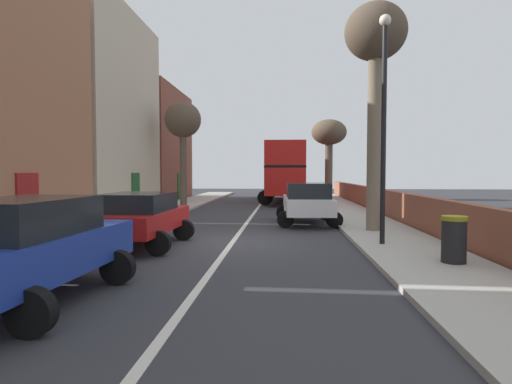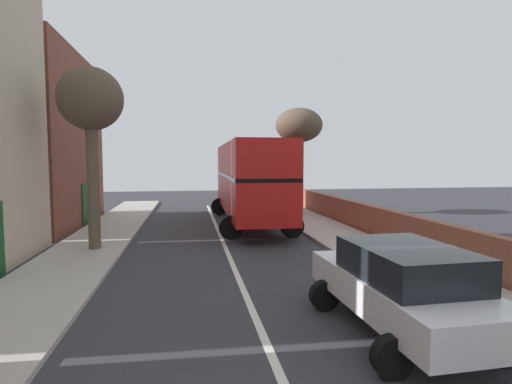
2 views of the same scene
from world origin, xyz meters
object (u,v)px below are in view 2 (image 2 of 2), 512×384
double_decker_bus (249,178)px  parked_car_white_right_0 (402,284)px  street_tree_left_2 (91,105)px  street_tree_right_3 (299,130)px

double_decker_bus → parked_car_white_right_0: bearing=-86.5°
double_decker_bus → street_tree_left_2: (-6.31, -5.21, 2.78)m
street_tree_right_3 → street_tree_left_2: bearing=-139.6°
parked_car_white_right_0 → street_tree_left_2: bearing=131.3°
double_decker_bus → street_tree_left_2: 8.64m
street_tree_left_2 → street_tree_right_3: bearing=40.4°
double_decker_bus → street_tree_right_3: size_ratio=1.81×
parked_car_white_right_0 → street_tree_left_2: size_ratio=0.71×
street_tree_left_2 → double_decker_bus: bearing=39.6°
parked_car_white_right_0 → street_tree_right_3: bearing=80.9°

